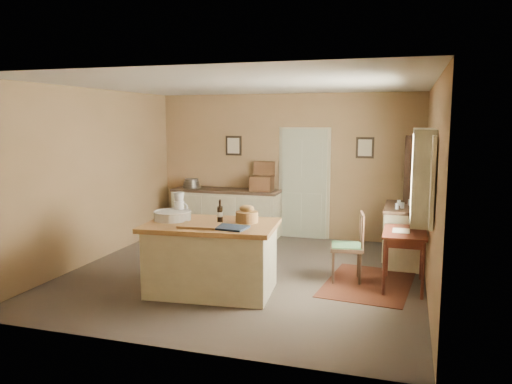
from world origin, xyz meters
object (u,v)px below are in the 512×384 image
(work_island, at_px, (211,255))
(desk_chair, at_px, (346,248))
(writing_desk, at_px, (405,238))
(sideboard, at_px, (227,211))
(shelving_unit, at_px, (416,196))
(right_cabinet, at_px, (405,234))

(work_island, xyz_separation_m, desk_chair, (1.62, 0.96, -0.01))
(work_island, bearing_deg, writing_desk, 15.37)
(work_island, xyz_separation_m, writing_desk, (2.38, 0.90, 0.19))
(sideboard, xyz_separation_m, writing_desk, (3.30, -2.15, 0.19))
(writing_desk, height_order, shelving_unit, shelving_unit)
(work_island, height_order, sideboard, work_island)
(sideboard, distance_m, shelving_unit, 3.50)
(work_island, bearing_deg, shelving_unit, 41.94)
(sideboard, height_order, shelving_unit, shelving_unit)
(right_cabinet, bearing_deg, writing_desk, -89.99)
(right_cabinet, bearing_deg, sideboard, 164.15)
(shelving_unit, bearing_deg, work_island, -132.64)
(desk_chair, xyz_separation_m, shelving_unit, (0.91, 1.80, 0.50))
(shelving_unit, bearing_deg, right_cabinet, -103.41)
(desk_chair, height_order, shelving_unit, shelving_unit)
(sideboard, bearing_deg, work_island, -73.29)
(right_cabinet, distance_m, shelving_unit, 0.83)
(sideboard, relative_size, writing_desk, 2.32)
(sideboard, xyz_separation_m, desk_chair, (2.54, -2.10, -0.01))
(sideboard, height_order, right_cabinet, sideboard)
(sideboard, bearing_deg, right_cabinet, -15.85)
(desk_chair, distance_m, shelving_unit, 2.08)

